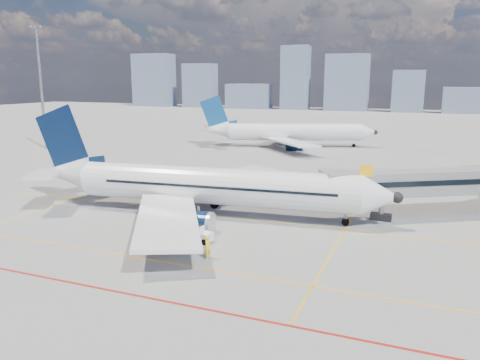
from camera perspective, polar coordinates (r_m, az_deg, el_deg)
The scene contains 11 objects.
ground at distance 45.11m, azimuth -7.05°, elevation -6.94°, with size 420.00×420.00×0.00m, color gray.
apron_markings at distance 42.23m, azimuth -10.32°, elevation -8.40°, with size 90.00×35.12×0.01m.
jet_bridge at distance 55.31m, azimuth 24.13°, elevation -0.33°, with size 23.55×15.78×6.30m.
floodlight_mast_nw at distance 108.21m, azimuth -23.11°, elevation 10.65°, with size 3.20×0.61×25.45m.
distant_skyline at distance 230.19m, azimuth 12.85°, elevation 11.02°, with size 249.46×13.49×30.60m.
main_aircraft at distance 51.68m, azimuth -4.88°, elevation -0.70°, with size 41.69×36.27×12.19m.
second_aircraft at distance 104.28m, azimuth 5.75°, elevation 5.82°, with size 37.82×32.18×11.40m.
baggage_tug at distance 43.57m, azimuth -5.01°, elevation -6.56°, with size 2.38×1.61×1.55m.
cargo_dolly at distance 41.54m, azimuth -8.49°, elevation -6.95°, with size 4.33×3.26×2.17m.
belt_loader at distance 51.55m, azimuth -10.13°, elevation -3.89°, with size 5.82×2.39×2.33m.
ramp_worker at distance 39.46m, azimuth -3.94°, elevation -8.17°, with size 0.73×0.48×2.01m, color yellow.
Camera 1 is at (20.79, -37.23, 14.73)m, focal length 35.00 mm.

